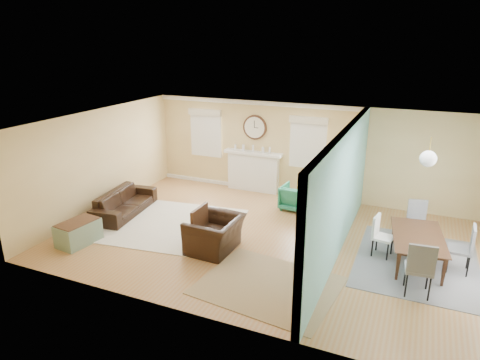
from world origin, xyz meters
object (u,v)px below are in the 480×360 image
sofa (125,202)px  green_chair (295,197)px  credenza (340,204)px  eames_chair (215,234)px  dining_table (418,250)px

sofa → green_chair: bearing=-70.0°
sofa → credenza: credenza is taller
sofa → eames_chair: eames_chair is taller
green_chair → credenza: (1.19, -0.18, 0.08)m
eames_chair → dining_table: 4.07m
eames_chair → credenza: bearing=143.7°
eames_chair → sofa: bearing=-104.5°
green_chair → credenza: 1.20m
green_chair → credenza: size_ratio=0.43×
sofa → dining_table: (6.90, 0.24, 0.00)m
credenza → dining_table: size_ratio=0.97×
eames_chair → credenza: credenza is taller
sofa → credenza: 5.38m
eames_chair → dining_table: (3.92, 1.09, -0.07)m
eames_chair → green_chair: eames_chair is taller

